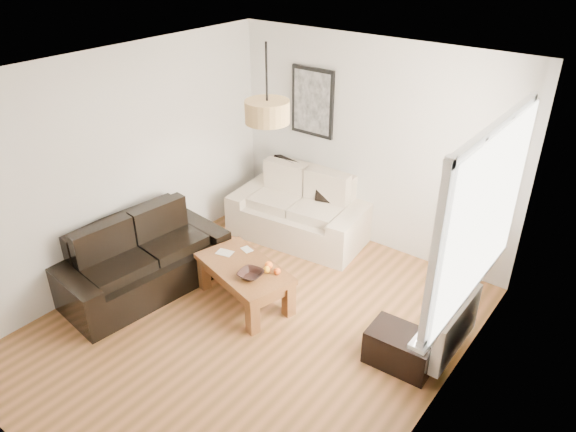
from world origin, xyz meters
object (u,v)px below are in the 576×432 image
Objects in this scene: sofa_leather at (143,257)px; ottoman at (401,348)px; coffee_table at (245,283)px; loveseat_cream at (300,207)px.

sofa_leather reaches higher than ottoman.
loveseat_cream is at bearing 103.44° from coffee_table.
loveseat_cream is at bearing -13.24° from sofa_leather.
loveseat_cream is 2.55m from ottoman.
coffee_table is at bearing -174.73° from ottoman.
sofa_leather is 2.96m from ottoman.
loveseat_cream reaches higher than sofa_leather.
ottoman is (2.88, 0.67, -0.22)m from sofa_leather.
loveseat_cream reaches higher than ottoman.
sofa_leather is (-0.72, -1.99, -0.03)m from loveseat_cream.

